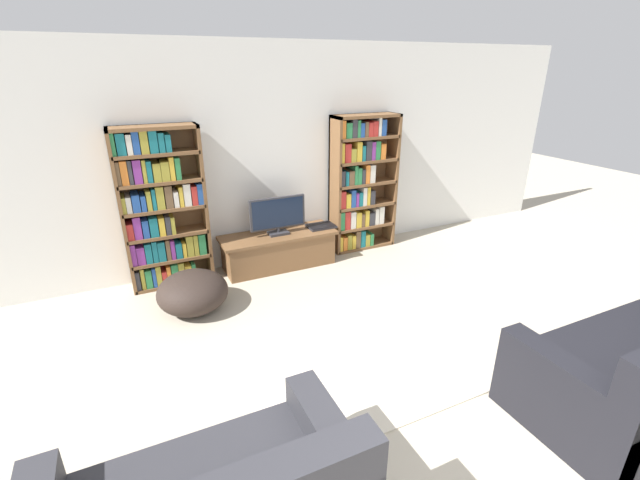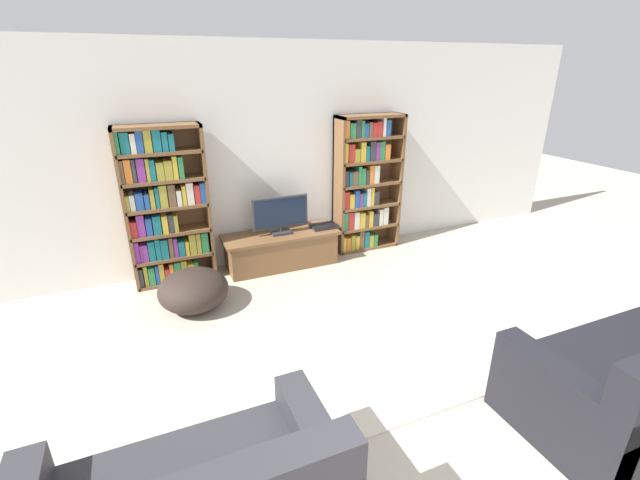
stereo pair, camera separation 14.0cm
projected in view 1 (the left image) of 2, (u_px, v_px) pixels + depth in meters
The scene contains 8 objects.
wall_back at pixel (277, 157), 5.17m from camera, with size 8.80×0.06×2.60m.
bookshelf_left at pixel (161, 210), 4.62m from camera, with size 0.88×0.30×1.76m.
bookshelf_right at pixel (359, 184), 5.59m from camera, with size 0.88×0.30×1.76m.
tv_stand at pixel (279, 250), 5.27m from camera, with size 1.41×0.50×0.43m.
television at pixel (278, 215), 5.08m from camera, with size 0.68×0.16×0.46m.
laptop at pixel (321, 226), 5.40m from camera, with size 0.35×0.25×0.03m.
area_rug at pixel (359, 356), 3.66m from camera, with size 2.00×1.59×0.02m.
beanbag_ottoman at pixel (193, 292), 4.31m from camera, with size 0.70×0.70×0.41m, color #2D231E.
Camera 1 is at (-1.73, -0.67, 2.32)m, focal length 24.00 mm.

